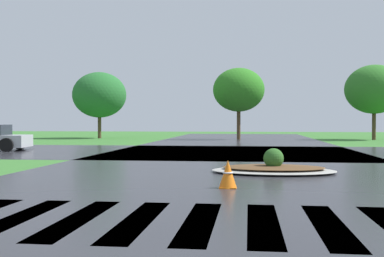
{
  "coord_description": "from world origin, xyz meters",
  "views": [
    {
      "loc": [
        0.7,
        -2.1,
        1.45
      ],
      "look_at": [
        -0.52,
        8.07,
        1.28
      ],
      "focal_mm": 44.81,
      "sensor_mm": 36.0,
      "label": 1
    }
  ],
  "objects": [
    {
      "name": "background_treeline",
      "position": [
        -6.26,
        34.82,
        3.81
      ],
      "size": [
        35.89,
        6.11,
        5.98
      ],
      "color": "#4C3823",
      "rests_on": "ground"
    },
    {
      "name": "asphalt_cross_road",
      "position": [
        0.0,
        19.91,
        0.0
      ],
      "size": [
        90.0,
        10.38,
        0.01
      ],
      "primitive_type": "cube",
      "color": "#2B2B30",
      "rests_on": "ground"
    },
    {
      "name": "median_island",
      "position": [
        1.38,
        11.34,
        0.13
      ],
      "size": [
        3.43,
        2.14,
        0.68
      ],
      "color": "#9E9B93",
      "rests_on": "ground"
    },
    {
      "name": "asphalt_roadway",
      "position": [
        0.0,
        10.0,
        0.0
      ],
      "size": [
        11.53,
        80.0,
        0.01
      ],
      "primitive_type": "cube",
      "color": "#2B2B30",
      "rests_on": "ground"
    },
    {
      "name": "crosswalk_stripes",
      "position": [
        0.0,
        4.69,
        0.0
      ],
      "size": [
        7.65,
        2.97,
        0.01
      ],
      "color": "white",
      "rests_on": "ground"
    },
    {
      "name": "traffic_cone",
      "position": [
        0.25,
        8.17,
        0.29
      ],
      "size": [
        0.39,
        0.39,
        0.61
      ],
      "color": "orange",
      "rests_on": "ground"
    }
  ]
}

